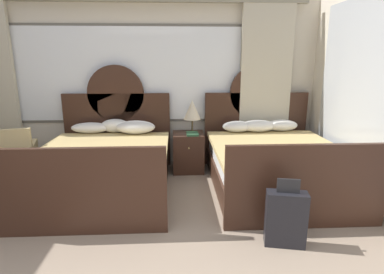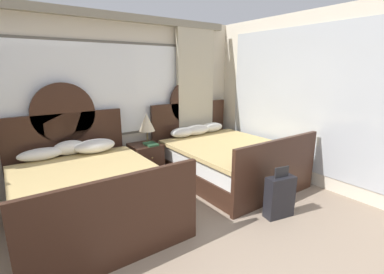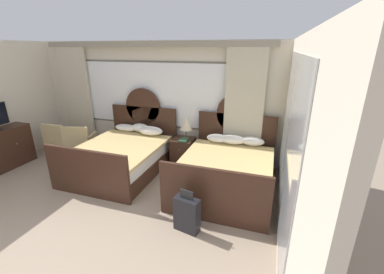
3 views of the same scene
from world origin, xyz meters
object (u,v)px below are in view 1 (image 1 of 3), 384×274
object	(u,v)px
bed_near_mirror	(273,162)
nightstand_between_beds	(188,152)
suitcase_on_floor	(286,218)
armchair_by_window_left	(11,154)
book_on_nightstand	(192,134)
bed_near_window	(106,165)
table_lamp_on_nightstand	(192,110)

from	to	relation	value
bed_near_mirror	nightstand_between_beds	distance (m)	1.33
bed_near_mirror	suitcase_on_floor	world-z (taller)	bed_near_mirror
bed_near_mirror	armchair_by_window_left	bearing A→B (deg)	176.28
armchair_by_window_left	nightstand_between_beds	bearing A→B (deg)	10.57
nightstand_between_beds	book_on_nightstand	size ratio (longest dim) A/B	2.34
armchair_by_window_left	bed_near_window	bearing A→B (deg)	-9.88
nightstand_between_beds	armchair_by_window_left	xyz separation A→B (m)	(-2.48, -0.46, 0.15)
nightstand_between_beds	book_on_nightstand	world-z (taller)	book_on_nightstand
nightstand_between_beds	table_lamp_on_nightstand	distance (m)	0.67
nightstand_between_beds	table_lamp_on_nightstand	world-z (taller)	table_lamp_on_nightstand
suitcase_on_floor	bed_near_window	bearing A→B (deg)	144.34
bed_near_window	suitcase_on_floor	distance (m)	2.42
table_lamp_on_nightstand	suitcase_on_floor	size ratio (longest dim) A/B	0.77
book_on_nightstand	armchair_by_window_left	bearing A→B (deg)	-171.78
bed_near_window	table_lamp_on_nightstand	xyz separation A→B (m)	(1.20, 0.73, 0.61)
table_lamp_on_nightstand	suitcase_on_floor	xyz separation A→B (m)	(0.76, -2.14, -0.69)
bed_near_window	nightstand_between_beds	distance (m)	1.33
armchair_by_window_left	suitcase_on_floor	world-z (taller)	armchair_by_window_left
bed_near_window	armchair_by_window_left	xyz separation A→B (m)	(-1.34, 0.23, 0.10)
bed_near_mirror	suitcase_on_floor	distance (m)	1.44
nightstand_between_beds	armchair_by_window_left	bearing A→B (deg)	-169.43
bed_near_window	bed_near_mirror	world-z (taller)	same
nightstand_between_beds	bed_near_mirror	bearing A→B (deg)	-31.50
bed_near_window	suitcase_on_floor	xyz separation A→B (m)	(1.97, -1.41, -0.08)
bed_near_mirror	armchair_by_window_left	xyz separation A→B (m)	(-3.61, 0.23, 0.10)
table_lamp_on_nightstand	armchair_by_window_left	bearing A→B (deg)	-168.93
bed_near_mirror	table_lamp_on_nightstand	xyz separation A→B (m)	(-1.07, 0.73, 0.61)
bed_near_window	bed_near_mirror	distance (m)	2.27
table_lamp_on_nightstand	book_on_nightstand	distance (m)	0.37
nightstand_between_beds	armchair_by_window_left	world-z (taller)	armchair_by_window_left
bed_near_mirror	nightstand_between_beds	xyz separation A→B (m)	(-1.14, 0.70, -0.05)
bed_near_window	table_lamp_on_nightstand	distance (m)	1.53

